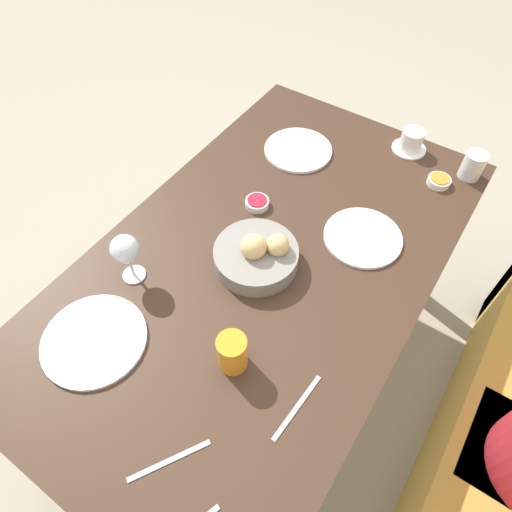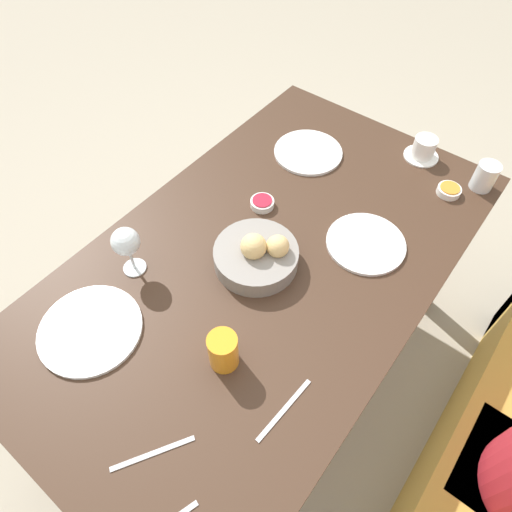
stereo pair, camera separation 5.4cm
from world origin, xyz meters
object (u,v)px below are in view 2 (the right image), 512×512
(coffee_cup, at_px, (424,149))
(wine_glass, at_px, (126,243))
(plate_near_right, at_px, (90,330))
(jam_bowl_honey, at_px, (449,190))
(plate_near_left, at_px, (308,152))
(water_tumbler, at_px, (485,176))
(fork_silver, at_px, (153,453))
(juice_glass, at_px, (223,351))
(jam_bowl_berry, at_px, (262,203))
(bread_basket, at_px, (257,255))
(knife_silver, at_px, (284,410))
(plate_far_center, at_px, (366,243))

(coffee_cup, bearing_deg, wine_glass, -24.50)
(plate_near_right, bearing_deg, jam_bowl_honey, 153.39)
(plate_near_left, xyz_separation_m, water_tumbler, (-0.20, 0.53, 0.04))
(fork_silver, bearing_deg, wine_glass, -128.55)
(juice_glass, height_order, fork_silver, juice_glass)
(plate_near_left, bearing_deg, water_tumbler, 111.16)
(water_tumbler, height_order, jam_bowl_berry, water_tumbler)
(jam_bowl_berry, bearing_deg, water_tumbler, 134.78)
(plate_near_right, bearing_deg, fork_silver, 71.88)
(bread_basket, height_order, plate_near_right, bread_basket)
(wine_glass, bearing_deg, plate_near_left, 171.28)
(plate_near_left, height_order, jam_bowl_honey, jam_bowl_honey)
(plate_near_left, bearing_deg, wine_glass, -8.72)
(water_tumbler, relative_size, knife_silver, 0.49)
(juice_glass, bearing_deg, water_tumbler, 164.91)
(wine_glass, height_order, fork_silver, wine_glass)
(fork_silver, bearing_deg, coffee_cup, 178.73)
(wine_glass, relative_size, jam_bowl_berry, 2.12)
(plate_near_right, relative_size, coffee_cup, 2.24)
(plate_far_center, distance_m, wine_glass, 0.67)
(fork_silver, bearing_deg, juice_glass, -176.04)
(plate_far_center, bearing_deg, juice_glass, -9.55)
(coffee_cup, bearing_deg, fork_silver, -1.27)
(knife_silver, bearing_deg, fork_silver, -33.80)
(plate_near_left, xyz_separation_m, jam_bowl_honey, (-0.11, 0.46, 0.01))
(jam_bowl_berry, relative_size, jam_bowl_honey, 1.00)
(plate_near_right, bearing_deg, juice_glass, 114.64)
(plate_near_right, distance_m, plate_far_center, 0.79)
(plate_near_right, distance_m, jam_bowl_honey, 1.14)
(plate_near_right, height_order, water_tumbler, water_tumbler)
(plate_near_left, height_order, plate_far_center, same)
(plate_near_left, height_order, knife_silver, plate_near_left)
(plate_near_right, bearing_deg, plate_near_left, 176.73)
(plate_near_left, distance_m, fork_silver, 1.05)
(plate_near_left, bearing_deg, knife_silver, 30.55)
(bread_basket, bearing_deg, water_tumbler, 150.93)
(plate_near_left, relative_size, plate_near_right, 0.89)
(plate_near_right, xyz_separation_m, coffee_cup, (-1.12, 0.36, 0.03))
(plate_near_right, xyz_separation_m, juice_glass, (-0.15, 0.32, 0.05))
(fork_silver, bearing_deg, plate_far_center, 174.84)
(juice_glass, relative_size, coffee_cup, 0.92)
(jam_bowl_honey, distance_m, knife_silver, 0.88)
(juice_glass, relative_size, wine_glass, 0.68)
(water_tumbler, bearing_deg, jam_bowl_berry, -45.22)
(bread_basket, distance_m, juice_glass, 0.31)
(plate_far_center, xyz_separation_m, water_tumbler, (-0.43, 0.17, 0.04))
(plate_near_left, distance_m, wine_glass, 0.72)
(plate_far_center, xyz_separation_m, coffee_cup, (-0.45, -0.04, 0.03))
(water_tumbler, relative_size, jam_bowl_berry, 1.23)
(jam_bowl_berry, bearing_deg, bread_basket, 33.86)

